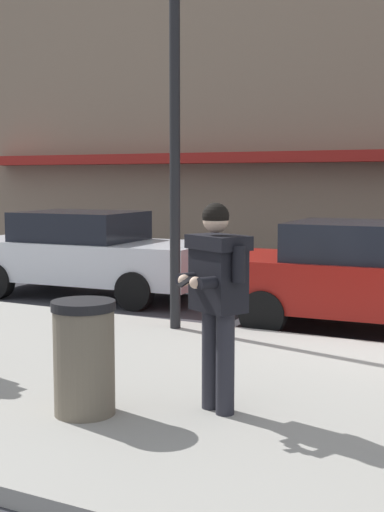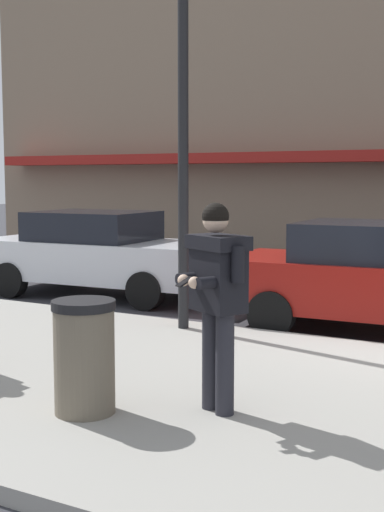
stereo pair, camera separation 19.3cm
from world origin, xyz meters
TOP-DOWN VIEW (x-y plane):
  - parked_sedan_near at (-5.89, 1.56)m, footprint 4.61×2.15m
  - parked_sedan_mid at (-0.53, 0.91)m, footprint 4.60×2.13m
  - man_texting_on_phone at (-0.86, -3.47)m, footprint 0.62×0.65m
  - street_lamp_post at (-2.84, -0.65)m, footprint 0.36×0.36m
  - trash_bin at (-1.83, -4.06)m, footprint 0.55×0.55m

SIDE VIEW (x-z plane):
  - trash_bin at x=-1.83m, z-range 0.14..1.12m
  - parked_sedan_near at x=-5.89m, z-range 0.02..1.56m
  - parked_sedan_mid at x=-0.53m, z-range 0.02..1.56m
  - man_texting_on_phone at x=-0.86m, z-range 0.35..2.15m
  - street_lamp_post at x=-2.84m, z-range 0.70..5.58m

